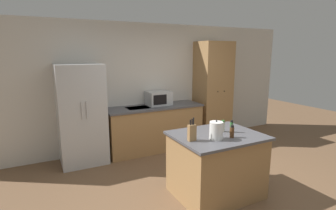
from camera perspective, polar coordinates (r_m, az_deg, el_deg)
name	(u,v)px	position (r m, az deg, el deg)	size (l,w,h in m)	color
ground_plane	(212,192)	(4.09, 9.53, -18.17)	(14.00, 14.00, 0.00)	brown
wall_back	(149,86)	(5.64, -4.26, 4.16)	(7.20, 0.06, 2.60)	beige
refrigerator	(82,115)	(4.97, -18.31, -2.00)	(0.80, 0.68, 1.81)	#B7BABC
back_counter	(154,128)	(5.49, -2.98, -4.94)	(2.01, 0.67, 0.93)	#9E7547
pantry_cabinet	(213,92)	(6.10, 9.69, 2.90)	(0.74, 0.62, 2.24)	#9E7547
kitchen_island	(216,164)	(3.86, 10.42, -12.61)	(1.19, 0.96, 0.89)	#9E7547
microwave	(159,98)	(5.49, -2.08, 1.54)	(0.49, 0.41, 0.28)	#B2B5B7
knife_block	(192,132)	(3.37, 5.23, -5.94)	(0.10, 0.06, 0.30)	#9E7547
spice_bottle_tall_dark	(223,126)	(3.82, 11.85, -4.58)	(0.05, 0.05, 0.17)	beige
spice_bottle_short_red	(232,132)	(3.59, 13.76, -5.68)	(0.06, 0.06, 0.17)	#563319
spice_bottle_amber_oil	(231,127)	(3.82, 13.65, -4.60)	(0.04, 0.04, 0.18)	#337033
kettle	(216,131)	(3.46, 10.44, -5.51)	(0.17, 0.17, 0.26)	white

